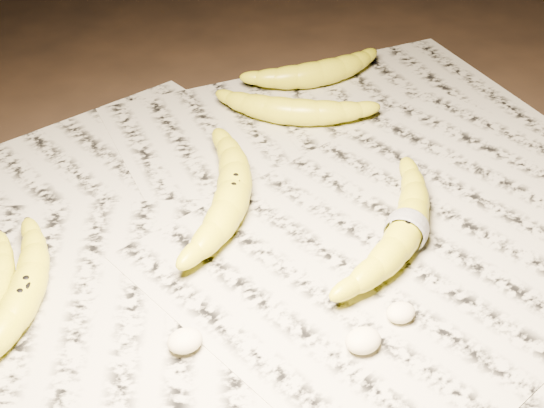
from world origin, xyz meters
name	(u,v)px	position (x,y,z in m)	size (l,w,h in m)	color
ground	(287,243)	(0.00, 0.00, 0.00)	(3.00, 3.00, 0.00)	black
newspaper_patch	(257,238)	(-0.03, 0.02, 0.00)	(0.90, 0.70, 0.01)	#A4A18D
banana_left_a	(23,294)	(-0.27, 0.02, 0.03)	(0.20, 0.06, 0.03)	yellow
banana_center	(233,191)	(-0.03, 0.08, 0.03)	(0.22, 0.06, 0.04)	yellow
banana_taped	(407,227)	(0.11, -0.06, 0.03)	(0.22, 0.06, 0.04)	yellow
banana_upper_a	(292,109)	(0.12, 0.21, 0.03)	(0.19, 0.06, 0.04)	yellow
banana_upper_b	(319,71)	(0.20, 0.29, 0.03)	(0.18, 0.06, 0.04)	yellow
measuring_tape	(407,227)	(0.11, -0.06, 0.03)	(0.05, 0.05, 0.00)	white
flesh_chunk_a	(185,338)	(-0.15, -0.10, 0.02)	(0.03, 0.03, 0.02)	beige
flesh_chunk_b	(363,337)	(-0.01, -0.17, 0.02)	(0.03, 0.03, 0.02)	beige
flesh_chunk_c	(401,310)	(0.04, -0.15, 0.02)	(0.03, 0.02, 0.02)	beige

